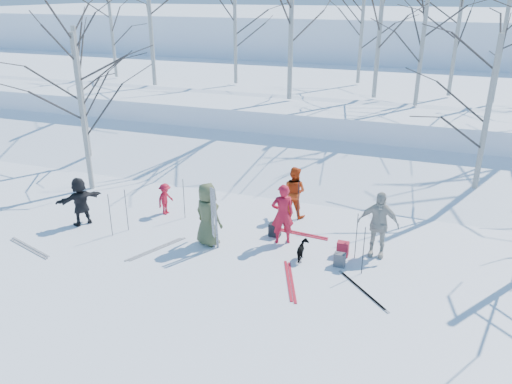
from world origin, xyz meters
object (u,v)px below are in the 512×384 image
at_px(backpack_grey, 340,260).
at_px(backpack_dark, 275,230).
at_px(skier_olive_center, 208,214).
at_px(skier_grey_west, 80,201).
at_px(skier_redor_behind, 294,192).
at_px(skier_cream_east, 378,224).
at_px(skier_red_north, 283,214).
at_px(skier_red_seated, 165,199).
at_px(dog, 303,251).
at_px(backpack_red, 343,249).

relative_size(backpack_grey, backpack_dark, 0.95).
height_order(skier_olive_center, skier_grey_west, skier_olive_center).
distance_m(skier_redor_behind, skier_cream_east, 3.35).
bearing_deg(skier_cream_east, skier_red_north, -178.44).
height_order(skier_olive_center, skier_red_seated, skier_olive_center).
height_order(skier_olive_center, backpack_dark, skier_olive_center).
bearing_deg(backpack_grey, skier_red_seated, 166.70).
height_order(skier_grey_west, dog, skier_grey_west).
bearing_deg(skier_cream_east, backpack_dark, 175.26).
xyz_separation_m(skier_red_north, skier_grey_west, (-6.25, -0.93, -0.13)).
bearing_deg(backpack_grey, backpack_dark, 153.06).
relative_size(skier_red_seated, backpack_red, 2.51).
height_order(skier_cream_east, backpack_red, skier_cream_east).
xyz_separation_m(skier_cream_east, backpack_dark, (-2.98, 0.16, -0.75)).
relative_size(skier_cream_east, backpack_grey, 4.98).
bearing_deg(backpack_red, backpack_dark, 166.65).
distance_m(skier_red_north, skier_cream_east, 2.67).
relative_size(skier_cream_east, backpack_dark, 4.73).
height_order(skier_red_seated, backpack_dark, skier_red_seated).
distance_m(skier_olive_center, backpack_grey, 3.88).
xyz_separation_m(skier_cream_east, backpack_grey, (-0.83, -0.94, -0.76)).
relative_size(skier_olive_center, skier_red_north, 1.03).
bearing_deg(skier_olive_center, backpack_red, -149.86).
relative_size(skier_red_north, backpack_grey, 4.75).
xyz_separation_m(skier_redor_behind, backpack_dark, (-0.13, -1.59, -0.64)).
bearing_deg(dog, backpack_grey, 171.48).
bearing_deg(skier_red_north, skier_redor_behind, -110.33).
xyz_separation_m(skier_red_north, backpack_red, (1.81, -0.20, -0.69)).
height_order(skier_red_north, skier_grey_west, skier_red_north).
xyz_separation_m(skier_redor_behind, skier_red_seated, (-3.98, -1.27, -0.31)).
bearing_deg(skier_redor_behind, skier_red_north, 106.87).
xyz_separation_m(skier_olive_center, skier_grey_west, (-4.28, -0.13, -0.16)).
xyz_separation_m(skier_olive_center, skier_red_seated, (-2.19, 1.43, -0.41)).
distance_m(dog, backpack_red, 1.16).
relative_size(skier_olive_center, dog, 2.91).
bearing_deg(skier_redor_behind, dog, 121.72).
relative_size(skier_olive_center, skier_cream_east, 0.99).
distance_m(skier_cream_east, dog, 2.18).
height_order(skier_olive_center, backpack_red, skier_olive_center).
relative_size(skier_olive_center, skier_redor_behind, 1.12).
height_order(skier_cream_east, backpack_grey, skier_cream_east).
relative_size(skier_red_north, skier_redor_behind, 1.08).
bearing_deg(backpack_red, skier_grey_west, -174.82).
bearing_deg(skier_olive_center, skier_redor_behind, -102.38).
xyz_separation_m(skier_grey_west, dog, (7.08, 0.13, -0.50)).
height_order(skier_red_seated, skier_grey_west, skier_grey_west).
xyz_separation_m(skier_olive_center, backpack_dark, (1.65, 1.11, -0.73)).
xyz_separation_m(skier_red_seated, backpack_dark, (3.85, -0.32, -0.33)).
distance_m(skier_redor_behind, dog, 2.94).
relative_size(skier_redor_behind, backpack_red, 3.98).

